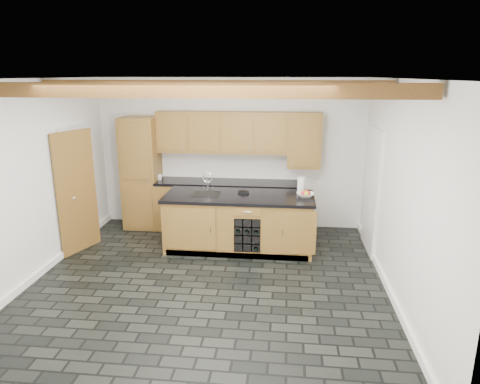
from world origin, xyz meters
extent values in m
plane|color=black|center=(0.00, 0.00, 0.00)|extent=(5.00, 5.00, 0.00)
plane|color=white|center=(0.00, 2.50, 1.40)|extent=(5.00, 0.00, 5.00)
plane|color=white|center=(-2.50, 0.00, 1.40)|extent=(0.00, 5.00, 5.00)
plane|color=white|center=(2.50, 0.00, 1.40)|extent=(0.00, 5.00, 5.00)
plane|color=white|center=(0.00, 0.00, 2.80)|extent=(5.00, 5.00, 0.00)
cube|color=brown|center=(0.00, -1.20, 2.70)|extent=(4.90, 0.15, 0.15)
cube|color=brown|center=(0.00, 0.60, 2.70)|extent=(4.90, 0.15, 0.15)
cube|color=white|center=(-2.48, 0.00, 0.05)|extent=(0.04, 5.00, 0.10)
cube|color=white|center=(2.48, 0.00, 0.05)|extent=(0.04, 5.00, 0.10)
cube|color=white|center=(-2.47, 1.30, 1.02)|extent=(0.06, 0.94, 2.04)
cube|color=olive|center=(-2.32, 0.95, 1.00)|extent=(0.31, 0.77, 2.00)
cube|color=white|center=(2.47, 1.50, 1.02)|extent=(0.06, 0.98, 2.04)
cube|color=black|center=(2.50, 1.50, 1.00)|extent=(0.02, 0.86, 1.96)
cube|color=olive|center=(-1.65, 2.20, 1.05)|extent=(0.65, 0.60, 2.10)
cube|color=olive|center=(-0.02, 2.20, 0.44)|extent=(2.60, 0.60, 0.88)
cube|color=black|center=(-0.02, 2.20, 0.91)|extent=(2.64, 0.62, 0.05)
cube|color=white|center=(-0.02, 2.49, 1.19)|extent=(2.60, 0.02, 0.52)
cube|color=olive|center=(-0.12, 2.33, 1.83)|extent=(2.40, 0.35, 0.75)
cube|color=olive|center=(1.38, 2.33, 1.70)|extent=(0.60, 0.35, 1.00)
cube|color=olive|center=(0.30, 1.30, 0.44)|extent=(2.40, 0.90, 0.88)
cube|color=black|center=(0.30, 1.30, 0.91)|extent=(2.46, 0.96, 0.05)
cube|color=olive|center=(-0.42, 0.84, 0.48)|extent=(0.80, 0.02, 0.70)
cube|color=olive|center=(1.25, 0.84, 0.48)|extent=(0.60, 0.02, 0.70)
cube|color=black|center=(0.48, 0.99, 0.40)|extent=(0.42, 0.30, 0.56)
cylinder|color=black|center=(0.34, 0.95, 0.47)|extent=(0.07, 0.26, 0.07)
cylinder|color=black|center=(0.62, 0.95, 0.47)|extent=(0.07, 0.26, 0.07)
cylinder|color=black|center=(0.48, 0.95, 0.47)|extent=(0.07, 0.26, 0.07)
cylinder|color=black|center=(0.62, 0.95, 0.19)|extent=(0.07, 0.26, 0.07)
cube|color=black|center=(-0.25, 1.30, 0.93)|extent=(0.45, 0.40, 0.02)
cylinder|color=silver|center=(-0.25, 1.48, 1.03)|extent=(0.02, 0.02, 0.20)
torus|color=silver|center=(-0.25, 1.48, 1.17)|extent=(0.18, 0.02, 0.18)
cylinder|color=silver|center=(-0.33, 1.48, 0.97)|extent=(0.02, 0.02, 0.08)
cylinder|color=silver|center=(-0.17, 1.48, 0.97)|extent=(0.02, 0.02, 0.08)
cube|color=black|center=(0.36, 1.43, 0.95)|extent=(0.19, 0.13, 0.04)
cylinder|color=black|center=(0.36, 1.43, 0.97)|extent=(0.11, 0.11, 0.01)
imported|color=silver|center=(1.38, 1.31, 0.96)|extent=(0.30, 0.30, 0.07)
sphere|color=#A91628|center=(1.43, 1.31, 1.00)|extent=(0.07, 0.07, 0.07)
sphere|color=#D64D13|center=(1.40, 1.36, 1.00)|extent=(0.07, 0.07, 0.07)
sphere|color=#5A8323|center=(1.34, 1.34, 1.00)|extent=(0.07, 0.07, 0.07)
sphere|color=red|center=(1.34, 1.28, 1.00)|extent=(0.07, 0.07, 0.07)
sphere|color=yellow|center=(1.39, 1.26, 1.00)|extent=(0.07, 0.07, 0.07)
cylinder|color=white|center=(1.32, 1.56, 1.06)|extent=(0.12, 0.12, 0.26)
imported|color=white|center=(-1.30, 2.18, 0.98)|extent=(0.14, 0.14, 0.10)
camera|label=1|loc=(1.04, -5.43, 2.85)|focal=32.00mm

